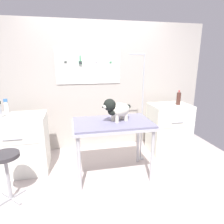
{
  "coord_description": "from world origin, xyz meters",
  "views": [
    {
      "loc": [
        -0.52,
        -2.29,
        1.64
      ],
      "look_at": [
        0.02,
        0.22,
        0.95
      ],
      "focal_mm": 31.28,
      "sensor_mm": 36.0,
      "label": 1
    }
  ],
  "objects_px": {
    "grooming_table": "(113,127)",
    "soda_bottle": "(179,98)",
    "counter_left": "(19,144)",
    "stool": "(6,163)",
    "cabinet_right": "(169,128)",
    "grooming_arm": "(142,113)",
    "dog": "(117,109)"
  },
  "relations": [
    {
      "from": "grooming_table",
      "to": "soda_bottle",
      "type": "height_order",
      "value": "soda_bottle"
    },
    {
      "from": "counter_left",
      "to": "soda_bottle",
      "type": "distance_m",
      "value": 2.68
    },
    {
      "from": "stool",
      "to": "grooming_table",
      "type": "bearing_deg",
      "value": 11.63
    },
    {
      "from": "cabinet_right",
      "to": "grooming_arm",
      "type": "bearing_deg",
      "value": -163.24
    },
    {
      "from": "dog",
      "to": "stool",
      "type": "bearing_deg",
      "value": -168.97
    },
    {
      "from": "grooming_arm",
      "to": "grooming_table",
      "type": "bearing_deg",
      "value": -147.21
    },
    {
      "from": "grooming_arm",
      "to": "dog",
      "type": "bearing_deg",
      "value": -144.23
    },
    {
      "from": "cabinet_right",
      "to": "counter_left",
      "type": "bearing_deg",
      "value": -176.78
    },
    {
      "from": "counter_left",
      "to": "cabinet_right",
      "type": "bearing_deg",
      "value": 3.22
    },
    {
      "from": "stool",
      "to": "soda_bottle",
      "type": "xyz_separation_m",
      "value": [
        2.61,
        0.78,
        0.51
      ]
    },
    {
      "from": "dog",
      "to": "counter_left",
      "type": "bearing_deg",
      "value": 163.71
    },
    {
      "from": "counter_left",
      "to": "cabinet_right",
      "type": "xyz_separation_m",
      "value": [
        2.49,
        0.14,
        0.01
      ]
    },
    {
      "from": "grooming_table",
      "to": "stool",
      "type": "relative_size",
      "value": 1.81
    },
    {
      "from": "dog",
      "to": "grooming_table",
      "type": "bearing_deg",
      "value": 175.88
    },
    {
      "from": "grooming_table",
      "to": "dog",
      "type": "height_order",
      "value": "dog"
    },
    {
      "from": "cabinet_right",
      "to": "stool",
      "type": "distance_m",
      "value": 2.61
    },
    {
      "from": "grooming_table",
      "to": "dog",
      "type": "distance_m",
      "value": 0.26
    },
    {
      "from": "grooming_arm",
      "to": "cabinet_right",
      "type": "relative_size",
      "value": 1.97
    },
    {
      "from": "dog",
      "to": "stool",
      "type": "distance_m",
      "value": 1.49
    },
    {
      "from": "grooming_arm",
      "to": "dog",
      "type": "distance_m",
      "value": 0.65
    },
    {
      "from": "stool",
      "to": "dog",
      "type": "bearing_deg",
      "value": 11.03
    },
    {
      "from": "grooming_table",
      "to": "cabinet_right",
      "type": "bearing_deg",
      "value": 25.02
    },
    {
      "from": "counter_left",
      "to": "cabinet_right",
      "type": "distance_m",
      "value": 2.49
    },
    {
      "from": "stool",
      "to": "soda_bottle",
      "type": "relative_size",
      "value": 2.42
    },
    {
      "from": "grooming_arm",
      "to": "cabinet_right",
      "type": "bearing_deg",
      "value": 16.76
    },
    {
      "from": "dog",
      "to": "cabinet_right",
      "type": "height_order",
      "value": "dog"
    },
    {
      "from": "stool",
      "to": "soda_bottle",
      "type": "distance_m",
      "value": 2.77
    },
    {
      "from": "counter_left",
      "to": "cabinet_right",
      "type": "relative_size",
      "value": 0.98
    },
    {
      "from": "counter_left",
      "to": "stool",
      "type": "xyz_separation_m",
      "value": [
        0.01,
        -0.67,
        0.06
      ]
    },
    {
      "from": "counter_left",
      "to": "soda_bottle",
      "type": "xyz_separation_m",
      "value": [
        2.62,
        0.11,
        0.56
      ]
    },
    {
      "from": "soda_bottle",
      "to": "grooming_arm",
      "type": "bearing_deg",
      "value": -168.2
    },
    {
      "from": "dog",
      "to": "stool",
      "type": "relative_size",
      "value": 0.74
    }
  ]
}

